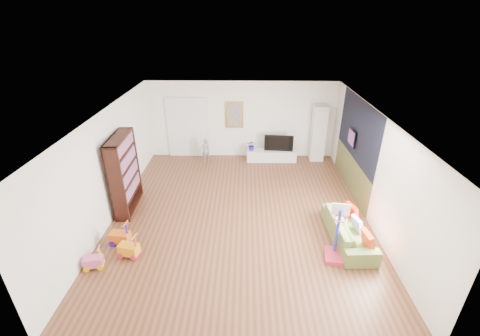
{
  "coord_description": "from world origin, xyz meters",
  "views": [
    {
      "loc": [
        0.13,
        -7.01,
        4.85
      ],
      "look_at": [
        0.0,
        0.4,
        1.15
      ],
      "focal_mm": 24.0,
      "sensor_mm": 36.0,
      "label": 1
    }
  ],
  "objects_px": {
    "bookshelf": "(125,174)",
    "basketball_hoop": "(338,234)",
    "media_console": "(271,155)",
    "sofa": "(349,230)"
  },
  "relations": [
    {
      "from": "bookshelf",
      "to": "basketball_hoop",
      "type": "xyz_separation_m",
      "value": [
        5.07,
        -1.91,
        -0.39
      ]
    },
    {
      "from": "media_console",
      "to": "basketball_hoop",
      "type": "distance_m",
      "value": 5.07
    },
    {
      "from": "bookshelf",
      "to": "sofa",
      "type": "height_order",
      "value": "bookshelf"
    },
    {
      "from": "media_console",
      "to": "basketball_hoop",
      "type": "bearing_deg",
      "value": -78.46
    },
    {
      "from": "bookshelf",
      "to": "sofa",
      "type": "xyz_separation_m",
      "value": [
        5.51,
        -1.3,
        -0.74
      ]
    },
    {
      "from": "sofa",
      "to": "bookshelf",
      "type": "bearing_deg",
      "value": 73.73
    },
    {
      "from": "bookshelf",
      "to": "basketball_hoop",
      "type": "height_order",
      "value": "bookshelf"
    },
    {
      "from": "media_console",
      "to": "sofa",
      "type": "relative_size",
      "value": 0.9
    },
    {
      "from": "bookshelf",
      "to": "sofa",
      "type": "bearing_deg",
      "value": -15.72
    },
    {
      "from": "bookshelf",
      "to": "media_console",
      "type": "bearing_deg",
      "value": 34.43
    }
  ]
}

